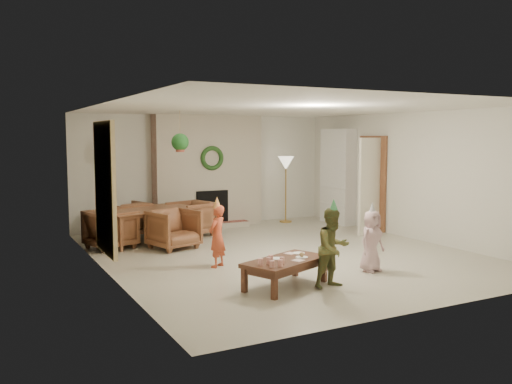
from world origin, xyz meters
TOP-DOWN VIEW (x-y plane):
  - floor at (0.00, 0.00)m, footprint 7.00×7.00m
  - ceiling at (0.00, 0.00)m, footprint 7.00×7.00m
  - wall_back at (0.00, 3.50)m, footprint 7.00×0.00m
  - wall_front at (0.00, -3.50)m, footprint 7.00×0.00m
  - wall_left at (-3.00, 0.00)m, footprint 0.00×7.00m
  - wall_right at (3.00, 0.00)m, footprint 0.00×7.00m
  - fireplace_mass at (0.00, 3.30)m, footprint 2.50×0.40m
  - fireplace_hearth at (0.00, 2.95)m, footprint 1.60×0.30m
  - fireplace_firebox at (0.00, 3.12)m, footprint 0.75×0.12m
  - fireplace_wreath at (0.00, 3.07)m, footprint 0.54×0.10m
  - floor_lamp_base at (1.85, 3.00)m, footprint 0.29×0.29m
  - floor_lamp_post at (1.85, 3.00)m, footprint 0.03×0.03m
  - floor_lamp_shade at (1.85, 3.00)m, footprint 0.37×0.37m
  - bookshelf_carcass at (2.84, 2.30)m, footprint 0.30×1.00m
  - bookshelf_shelf_a at (2.82, 2.30)m, footprint 0.30×0.92m
  - bookshelf_shelf_b at (2.82, 2.30)m, footprint 0.30×0.92m
  - bookshelf_shelf_c at (2.82, 2.30)m, footprint 0.30×0.92m
  - bookshelf_shelf_d at (2.82, 2.30)m, footprint 0.30×0.92m
  - books_row_lower at (2.80, 2.15)m, footprint 0.20×0.40m
  - books_row_mid at (2.80, 2.35)m, footprint 0.20×0.44m
  - books_row_upper at (2.80, 2.20)m, footprint 0.20×0.36m
  - door_frame at (2.96, 1.20)m, footprint 0.05×0.86m
  - door_leaf at (2.58, 0.82)m, footprint 0.77×0.32m
  - curtain_panel at (-2.96, 0.20)m, footprint 0.06×1.20m
  - dining_table at (-1.76, 2.03)m, footprint 2.05×1.50m
  - dining_chair_near at (-1.53, 1.26)m, footprint 0.95×0.97m
  - dining_chair_far at (-1.99, 2.80)m, footprint 0.95×0.97m
  - dining_chair_left at (-2.53, 1.80)m, footprint 0.97×0.95m
  - dining_chair_right at (-0.79, 2.32)m, footprint 0.97×0.95m
  - hanging_plant_cord at (-1.30, 1.50)m, footprint 0.01×0.01m
  - hanging_plant_pot at (-1.30, 1.50)m, footprint 0.16×0.16m
  - hanging_plant_foliage at (-1.30, 1.50)m, footprint 0.32×0.32m
  - coffee_table_top at (-1.03, -1.87)m, footprint 1.37×1.03m
  - coffee_table_apron at (-1.03, -1.87)m, footprint 1.24×0.90m
  - coffee_leg_fl at (-1.45, -2.31)m, footprint 0.09×0.09m
  - coffee_leg_fr at (-0.42, -1.89)m, footprint 0.09×0.09m
  - coffee_leg_bl at (-1.64, -1.84)m, footprint 0.09×0.09m
  - coffee_leg_br at (-0.61, -1.43)m, footprint 0.09×0.09m
  - cup_a at (-1.42, -2.17)m, footprint 0.09×0.09m
  - cup_b at (-1.49, -2.00)m, footprint 0.09×0.09m
  - cup_c at (-1.29, -2.18)m, footprint 0.09×0.09m
  - cup_d at (-1.36, -2.00)m, footprint 0.09×0.09m
  - cup_e at (-1.20, -2.06)m, footprint 0.09×0.09m
  - cup_f at (-1.27, -1.88)m, footprint 0.09×0.09m
  - plate_a at (-1.12, -1.78)m, footprint 0.22×0.22m
  - plate_b at (-0.78, -1.87)m, footprint 0.22×0.22m
  - plate_c at (-0.67, -1.62)m, footprint 0.22×0.22m
  - food_scoop at (-0.78, -1.87)m, footprint 0.09×0.09m
  - napkin_left at (-0.92, -2.01)m, footprint 0.18×0.18m
  - napkin_right at (-0.79, -1.59)m, footprint 0.18×0.18m
  - child_red at (-1.40, -0.40)m, footprint 0.42×0.39m
  - party_hat_red at (-1.40, -0.40)m, footprint 0.16×0.16m
  - child_plaid at (-0.48, -2.18)m, footprint 0.56×0.46m
  - party_hat_plaid at (-0.48, -2.18)m, footprint 0.15×0.15m
  - child_pink at (0.54, -1.73)m, footprint 0.50×0.38m
  - party_hat_pink at (0.54, -1.73)m, footprint 0.12×0.12m

SIDE VIEW (x-z plane):
  - floor at x=0.00m, z-range 0.00..0.00m
  - floor_lamp_base at x=1.85m, z-range 0.00..0.03m
  - fireplace_hearth at x=0.00m, z-range 0.00..0.12m
  - coffee_leg_fl at x=-1.45m, z-range 0.00..0.32m
  - coffee_leg_fr at x=-0.42m, z-range 0.00..0.32m
  - coffee_leg_bl at x=-1.64m, z-range 0.00..0.32m
  - coffee_leg_br at x=-0.61m, z-range 0.00..0.32m
  - coffee_table_apron at x=-1.03m, z-range 0.25..0.32m
  - dining_table at x=-1.76m, z-range 0.00..0.65m
  - coffee_table_top at x=-1.03m, z-range 0.32..0.38m
  - dining_chair_near at x=-1.53m, z-range 0.00..0.71m
  - dining_chair_far at x=-1.99m, z-range 0.00..0.71m
  - dining_chair_left at x=-2.53m, z-range 0.00..0.71m
  - dining_chair_right at x=-0.79m, z-range 0.00..0.71m
  - napkin_left at x=-0.92m, z-range 0.38..0.38m
  - napkin_right at x=-0.79m, z-range 0.38..0.38m
  - plate_a at x=-1.12m, z-range 0.38..0.38m
  - plate_b at x=-0.78m, z-range 0.38..0.38m
  - plate_c at x=-0.67m, z-range 0.38..0.38m
  - food_scoop at x=-0.78m, z-range 0.38..0.45m
  - cup_a at x=-1.42m, z-range 0.38..0.46m
  - cup_b at x=-1.49m, z-range 0.38..0.46m
  - cup_c at x=-1.29m, z-range 0.38..0.46m
  - cup_d at x=-1.36m, z-range 0.38..0.46m
  - cup_e at x=-1.20m, z-range 0.38..0.46m
  - cup_f at x=-1.27m, z-range 0.38..0.46m
  - fireplace_firebox at x=0.00m, z-range 0.07..0.82m
  - bookshelf_shelf_a at x=2.82m, z-range 0.43..0.47m
  - child_pink at x=0.54m, z-range 0.00..0.92m
  - child_red at x=-1.40m, z-range 0.00..0.97m
  - child_plaid at x=-0.48m, z-range 0.00..1.07m
  - books_row_lower at x=2.80m, z-range 0.47..0.71m
  - floor_lamp_post at x=1.85m, z-range 0.03..1.43m
  - bookshelf_shelf_b at x=2.82m, z-range 0.83..0.86m
  - party_hat_pink at x=0.54m, z-range 0.88..1.04m
  - books_row_mid at x=2.80m, z-range 0.87..1.11m
  - door_leaf at x=2.58m, z-range 0.00..2.00m
  - party_hat_red at x=-1.40m, z-range 0.92..1.10m
  - door_frame at x=2.96m, z-range 0.00..2.04m
  - bookshelf_carcass at x=2.84m, z-range 0.00..2.20m
  - party_hat_plaid at x=-0.48m, z-range 1.03..1.20m
  - wall_back at x=0.00m, z-range -2.25..4.75m
  - wall_front at x=0.00m, z-range -2.25..4.75m
  - wall_left at x=-3.00m, z-range -2.25..4.75m
  - wall_right at x=3.00m, z-range -2.25..4.75m
  - fireplace_mass at x=0.00m, z-range 0.00..2.50m
  - bookshelf_shelf_c at x=2.82m, z-range 1.24..1.26m
  - curtain_panel at x=-2.96m, z-range 0.25..2.25m
  - books_row_upper at x=2.80m, z-range 1.27..1.49m
  - floor_lamp_shade at x=1.85m, z-range 1.25..1.56m
  - fireplace_wreath at x=0.00m, z-range 1.28..1.82m
  - bookshelf_shelf_d at x=2.82m, z-range 1.64..1.66m
  - hanging_plant_pot at x=-1.30m, z-range 1.74..1.86m
  - hanging_plant_foliage at x=-1.30m, z-range 1.76..2.08m
  - hanging_plant_cord at x=-1.30m, z-range 1.80..2.50m
  - ceiling at x=0.00m, z-range 2.50..2.50m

